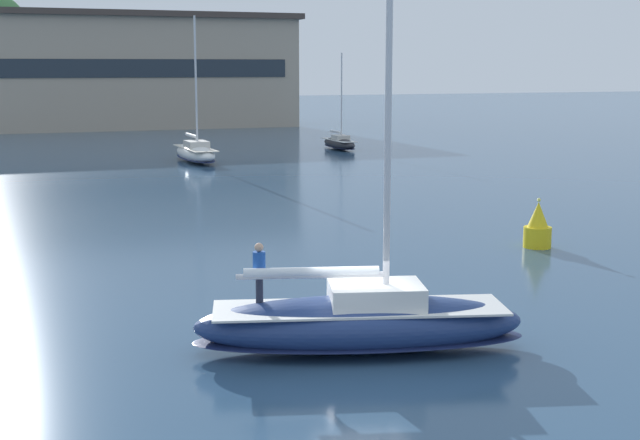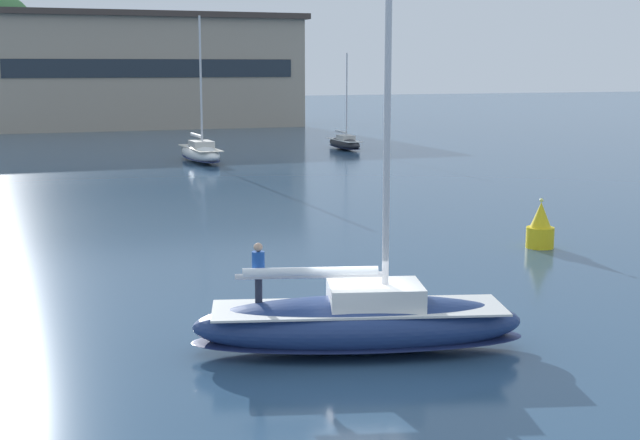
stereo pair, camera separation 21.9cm
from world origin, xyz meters
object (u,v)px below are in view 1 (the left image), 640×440
sailboat_moored_near_marina (339,143)px  sailboat_main (360,321)px  sailboat_moored_far_slip (196,152)px  channel_buoy (538,228)px

sailboat_moored_near_marina → sailboat_main: bearing=-111.4°
sailboat_moored_far_slip → sailboat_main: bearing=-97.7°
sailboat_main → channel_buoy: 16.19m
sailboat_moored_near_marina → sailboat_moored_far_slip: size_ratio=0.77×
sailboat_moored_near_marina → sailboat_moored_far_slip: (-14.93, -6.13, 0.18)m
sailboat_moored_far_slip → channel_buoy: 39.20m
sailboat_main → channel_buoy: sailboat_main is taller
sailboat_main → channel_buoy: size_ratio=5.83×
sailboat_main → channel_buoy: bearing=39.0°
sailboat_main → sailboat_moored_near_marina: 59.16m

